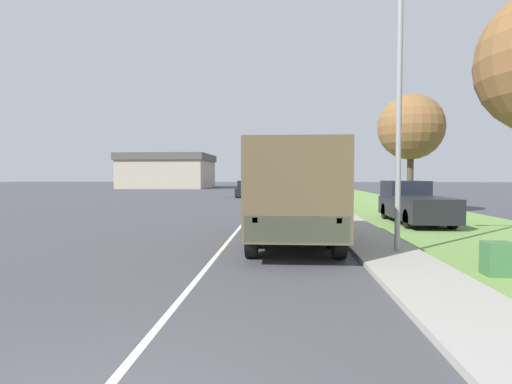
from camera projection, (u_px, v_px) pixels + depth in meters
ground_plane at (266, 195)px, 42.80m from camera, size 180.00×180.00×0.00m
lane_centre_stripe at (266, 195)px, 42.80m from camera, size 0.12×120.00×0.00m
sidewalk_right at (308, 195)px, 42.50m from camera, size 1.80×120.00×0.12m
grass_strip_right at (350, 195)px, 42.21m from camera, size 7.00×120.00×0.02m
military_truck at (293, 189)px, 12.15m from camera, size 2.50×6.77×3.01m
car_nearest_ahead at (284, 197)px, 26.67m from camera, size 1.84×4.67×1.53m
car_second_ahead at (246, 190)px, 39.03m from camera, size 1.80×4.06×1.61m
car_third_ahead at (252, 186)px, 51.75m from camera, size 1.74×4.26×1.74m
car_fourth_ahead at (282, 185)px, 60.13m from camera, size 1.87×4.65×1.36m
car_farthest_ahead at (281, 184)px, 68.58m from camera, size 1.94×4.62×1.37m
pickup_truck at (413, 203)px, 17.66m from camera, size 1.92×5.31×1.84m
lamp_post at (393, 62)px, 10.34m from camera, size 1.69×0.24×8.46m
tree_mid_right at (411, 128)px, 22.05m from camera, size 3.59×3.59×6.56m
utility_box at (498, 259)px, 8.29m from camera, size 0.55×0.45×0.70m
building_distant at (169, 171)px, 68.69m from camera, size 14.38×13.71×5.74m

